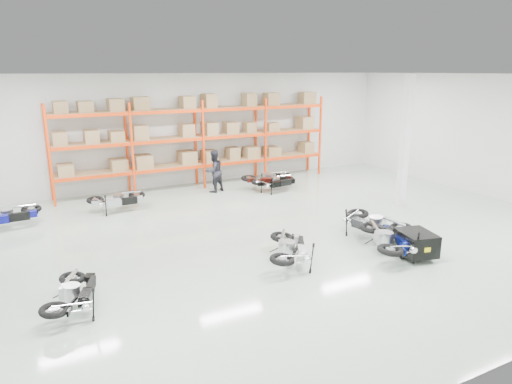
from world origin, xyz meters
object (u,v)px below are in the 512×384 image
moto_touring_right (373,219)px  moto_back_b (117,196)px  moto_black_far_left (74,288)px  moto_silver_left (291,244)px  trailer (416,243)px  moto_back_d (268,176)px  moto_back_c (275,179)px  person_back (214,171)px  moto_blue_centre (389,235)px  moto_back_a (5,212)px

moto_touring_right → moto_back_b: (-5.88, 5.97, -0.07)m
moto_black_far_left → moto_silver_left: bearing=-160.9°
trailer → moto_black_far_left: bearing=-174.7°
moto_silver_left → moto_back_d: moto_back_d is taller
moto_touring_right → moto_back_b: 8.38m
trailer → moto_back_d: bearing=103.2°
moto_silver_left → moto_back_d: size_ratio=0.96×
moto_touring_right → moto_back_b: bearing=127.2°
moto_back_b → moto_back_c: bearing=-91.6°
moto_silver_left → moto_back_d: 7.36m
moto_back_d → person_back: 2.19m
moto_black_far_left → person_back: size_ratio=0.97×
moto_black_far_left → moto_back_c: size_ratio=1.00×
moto_back_b → person_back: (3.86, 0.84, 0.31)m
moto_back_c → moto_back_b: bearing=85.6°
trailer → moto_back_d: size_ratio=0.92×
trailer → moto_back_d: 7.79m
moto_black_far_left → person_back: bearing=-109.7°
person_back → moto_silver_left: bearing=63.9°
moto_touring_right → moto_silver_left: bearing=-178.1°
moto_blue_centre → moto_back_c: (0.65, 6.92, -0.08)m
moto_touring_right → trailer: (-0.00, -1.60, -0.18)m
moto_black_far_left → moto_back_b: 6.74m
moto_back_b → moto_blue_centre: bearing=-142.6°
person_back → moto_back_d: bearing=145.4°
trailer → moto_back_b: moto_back_b is taller
moto_black_far_left → moto_touring_right: (7.96, 0.44, 0.09)m
moto_back_a → trailer: bearing=-132.6°
moto_back_d → moto_touring_right: bearing=-174.9°
trailer → moto_back_c: moto_back_c is taller
moto_silver_left → moto_back_d: (3.09, 6.68, 0.02)m
moto_back_b → person_back: bearing=-77.3°
trailer → moto_silver_left: bearing=173.6°
moto_silver_left → moto_back_b: bearing=-36.1°
moto_blue_centre → person_back: (-1.50, 7.98, 0.25)m
trailer → person_back: person_back is taller
moto_back_a → moto_back_d: moto_back_d is taller
moto_blue_centre → trailer: size_ratio=1.11×
moto_blue_centre → moto_back_c: size_ratio=1.16×
moto_blue_centre → trailer: (0.51, -0.43, -0.17)m
moto_silver_left → moto_back_b: moto_silver_left is taller
moto_back_c → moto_back_d: moto_back_d is taller
moto_back_b → moto_black_far_left: bearing=162.4°
moto_black_far_left → moto_touring_right: 7.98m
moto_blue_centre → moto_touring_right: (0.51, 1.17, 0.00)m
moto_black_far_left → moto_back_a: size_ratio=0.91×
moto_blue_centre → moto_back_a: (-8.70, 6.84, -0.03)m
moto_touring_right → moto_back_b: moto_touring_right is taller
trailer → moto_back_b: bearing=141.5°
moto_silver_left → moto_touring_right: moto_touring_right is taller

